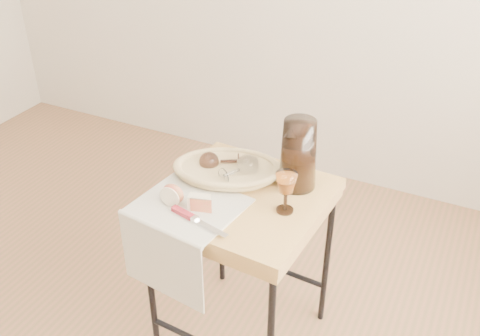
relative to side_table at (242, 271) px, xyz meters
The scene contains 10 objects.
side_table is the anchor object (origin of this frame).
tea_towel 0.40m from the side_table, 133.67° to the right, with size 0.33×0.30×0.01m, color beige.
bread_basket 0.39m from the side_table, 141.30° to the left, with size 0.34×0.24×0.05m, color #937250, non-canonical shape.
goblet_lying_a 0.43m from the side_table, 143.86° to the left, with size 0.12×0.07×0.07m, color #52342A, non-canonical shape.
goblet_lying_b 0.41m from the side_table, 129.21° to the left, with size 0.13×0.08×0.08m, color white, non-canonical shape.
pitcher 0.51m from the side_table, 44.31° to the left, with size 0.17×0.25×0.29m, color black, non-canonical shape.
wine_goblet 0.45m from the side_table, ahead, with size 0.07×0.07×0.15m, color white, non-canonical shape.
apple_half 0.45m from the side_table, 141.00° to the right, with size 0.08×0.04×0.07m, color red.
apple_wedge 0.41m from the side_table, 123.38° to the right, with size 0.07×0.04×0.05m, color #F5E3BC.
table_knife 0.42m from the side_table, 106.38° to the right, with size 0.22×0.02×0.02m, color silver, non-canonical shape.
Camera 1 is at (1.18, -0.91, 1.77)m, focal length 41.29 mm.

